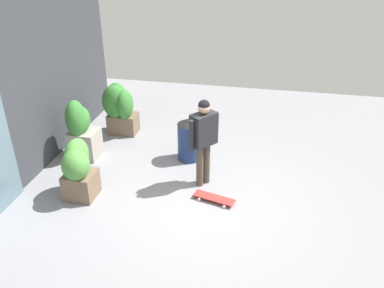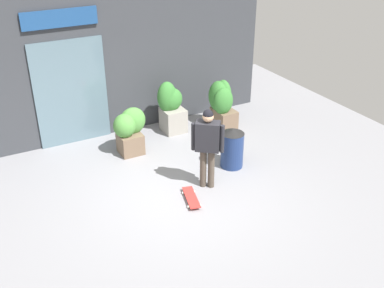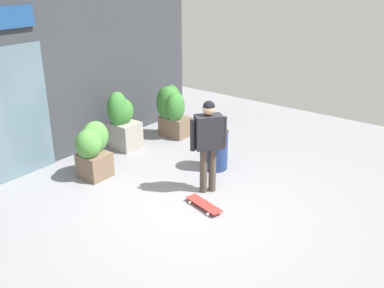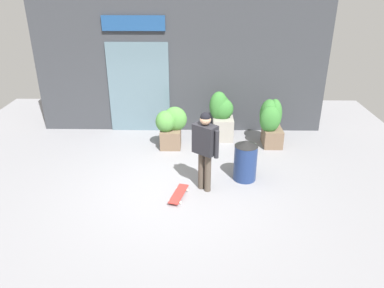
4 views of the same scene
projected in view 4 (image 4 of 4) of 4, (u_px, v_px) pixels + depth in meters
ground_plane at (175, 189)px, 7.53m from camera, size 12.00×12.00×0.00m
building_facade at (179, 59)px, 9.73m from camera, size 7.74×0.31×3.99m
skateboarder at (205, 144)px, 7.11m from camera, size 0.52×0.49×1.66m
skateboard at (179, 194)px, 7.26m from camera, size 0.38×0.76×0.08m
planter_box_left at (171, 126)px, 9.17m from camera, size 0.77×0.51×1.06m
planter_box_right at (222, 114)px, 9.62m from camera, size 0.63×0.59×1.29m
planter_box_mid at (271, 120)px, 9.28m from camera, size 0.60×0.73×1.19m
trash_bin at (245, 160)px, 7.73m from camera, size 0.49×0.49×0.90m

